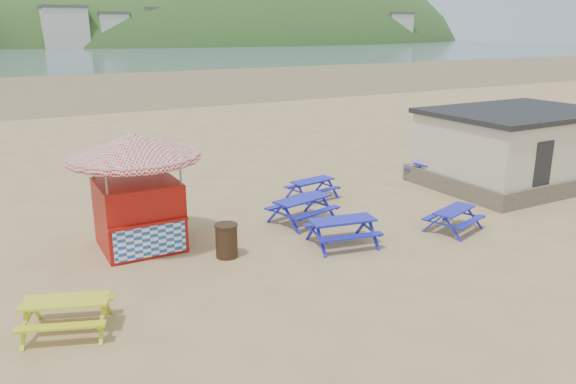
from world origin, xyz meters
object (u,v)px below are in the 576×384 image
picnic_table_blue_a (302,210)px  picnic_table_blue_b (312,189)px  ice_cream_kiosk (136,176)px  amenity_block (515,147)px  litter_bin (227,240)px  picnic_table_yellow (67,315)px

picnic_table_blue_a → picnic_table_blue_b: size_ratio=1.22×
picnic_table_blue_b → ice_cream_kiosk: ice_cream_kiosk is taller
picnic_table_blue_b → amenity_block: (8.62, -2.28, 1.20)m
picnic_table_blue_b → litter_bin: size_ratio=1.93×
picnic_table_blue_a → ice_cream_kiosk: size_ratio=0.60×
picnic_table_yellow → litter_bin: size_ratio=2.22×
picnic_table_yellow → amenity_block: size_ratio=0.30×
picnic_table_blue_a → amenity_block: (10.40, -0.04, 1.14)m
picnic_table_yellow → ice_cream_kiosk: ice_cream_kiosk is taller
ice_cream_kiosk → picnic_table_yellow: bearing=-122.4°
picnic_table_blue_a → litter_bin: bearing=-169.4°
picnic_table_blue_a → picnic_table_blue_b: picnic_table_blue_a is taller
picnic_table_blue_b → ice_cream_kiosk: 7.66m
picnic_table_blue_a → litter_bin: (-3.46, -1.54, 0.08)m
litter_bin → amenity_block: amenity_block is taller
picnic_table_blue_b → picnic_table_yellow: size_ratio=0.87×
picnic_table_blue_a → picnic_table_yellow: (-8.16, -3.71, -0.05)m
picnic_table_yellow → amenity_block: amenity_block is taller
ice_cream_kiosk → picnic_table_blue_b: bearing=14.6°
picnic_table_blue_b → litter_bin: litter_bin is taller
picnic_table_blue_a → litter_bin: litter_bin is taller
amenity_block → ice_cream_kiosk: bearing=178.2°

